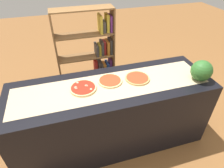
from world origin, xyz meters
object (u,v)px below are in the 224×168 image
at_px(pizza_mushroom_0, 83,88).
at_px(pizza_plain_1, 110,81).
at_px(watermelon, 202,71).
at_px(bookshelf, 94,56).
at_px(pizza_plain_2, 137,78).

xyz_separation_m(pizza_mushroom_0, pizza_plain_1, (0.31, 0.05, -0.00)).
xyz_separation_m(pizza_plain_1, watermelon, (0.98, -0.25, 0.10)).
height_order(pizza_plain_1, bookshelf, bookshelf).
bearing_deg(pizza_plain_2, bookshelf, 106.02).
bearing_deg(pizza_plain_2, pizza_mushroom_0, -179.29).
bearing_deg(pizza_mushroom_0, bookshelf, 72.12).
bearing_deg(bookshelf, pizza_mushroom_0, -107.88).
relative_size(pizza_mushroom_0, bookshelf, 0.20).
xyz_separation_m(pizza_mushroom_0, bookshelf, (0.33, 1.02, -0.19)).
bearing_deg(pizza_mushroom_0, pizza_plain_2, 0.71).
bearing_deg(watermelon, bookshelf, 128.21).
height_order(pizza_mushroom_0, pizza_plain_1, pizza_mushroom_0).
relative_size(pizza_plain_1, pizza_plain_2, 0.98).
xyz_separation_m(pizza_mushroom_0, watermelon, (1.29, -0.20, 0.10)).
distance_m(pizza_plain_1, bookshelf, 0.99).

